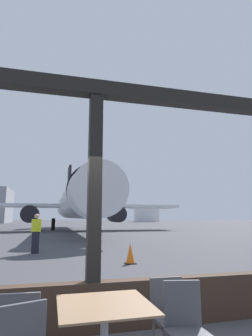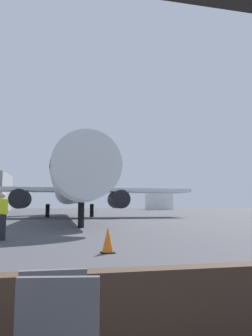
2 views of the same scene
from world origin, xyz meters
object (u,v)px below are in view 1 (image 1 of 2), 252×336
object	(u,v)px
dining_table	(104,332)
ground_crew_worker	(36,233)
traffic_cone	(130,254)
airplane	(76,203)
fuel_storage_tank	(147,214)
cafe_chair_aisle_right	(185,321)
cafe_chair_aisle_left	(18,329)
cafe_chair_window_left	(170,311)

from	to	relation	value
dining_table	ground_crew_worker	size ratio (longest dim) A/B	0.53
ground_crew_worker	traffic_cone	world-z (taller)	ground_crew_worker
dining_table	ground_crew_worker	xyz separation A→B (m)	(-1.19, 10.56, 0.43)
airplane	traffic_cone	world-z (taller)	airplane
traffic_cone	fuel_storage_tank	xyz separation A→B (m)	(29.18, 83.22, 2.45)
cafe_chair_aisle_right	airplane	xyz separation A→B (m)	(1.30, 30.03, 2.67)
cafe_chair_aisle_left	cafe_chair_window_left	bearing A→B (deg)	5.58
airplane	fuel_storage_tank	distance (m)	66.81
ground_crew_worker	cafe_chair_aisle_right	bearing A→B (deg)	-79.30
dining_table	cafe_chair_aisle_right	bearing A→B (deg)	-6.93
cafe_chair_aisle_right	traffic_cone	bearing A→B (deg)	79.02
cafe_chair_aisle_left	airplane	world-z (taller)	airplane
cafe_chair_window_left	cafe_chair_aisle_right	world-z (taller)	cafe_chair_aisle_right
dining_table	cafe_chair_window_left	xyz separation A→B (m)	(0.81, 0.27, 0.05)
traffic_cone	fuel_storage_tank	world-z (taller)	fuel_storage_tank
traffic_cone	fuel_storage_tank	size ratio (longest dim) A/B	0.08
dining_table	fuel_storage_tank	distance (m)	95.34
cafe_chair_window_left	airplane	world-z (taller)	airplane
dining_table	ground_crew_worker	distance (m)	10.64
dining_table	cafe_chair_window_left	size ratio (longest dim) A/B	1.06
cafe_chair_aisle_right	fuel_storage_tank	world-z (taller)	fuel_storage_tank
cafe_chair_window_left	ground_crew_worker	size ratio (longest dim) A/B	0.50
cafe_chair_window_left	fuel_storage_tank	world-z (taller)	fuel_storage_tank
cafe_chair_window_left	traffic_cone	size ratio (longest dim) A/B	1.28
dining_table	cafe_chair_aisle_left	distance (m)	0.83
cafe_chair_window_left	fuel_storage_tank	bearing A→B (deg)	71.21
cafe_chair_aisle_right	ground_crew_worker	bearing A→B (deg)	100.70
airplane	fuel_storage_tank	world-z (taller)	airplane
airplane	fuel_storage_tank	bearing A→B (deg)	64.07
airplane	traffic_cone	size ratio (longest dim) A/B	49.98
cafe_chair_window_left	ground_crew_worker	distance (m)	10.50
fuel_storage_tank	airplane	bearing A→B (deg)	-115.93
cafe_chair_aisle_left	traffic_cone	size ratio (longest dim) A/B	1.29
fuel_storage_tank	cafe_chair_aisle_right	bearing A→B (deg)	-108.71
airplane	ground_crew_worker	bearing A→B (deg)	-99.72
dining_table	cafe_chair_aisle_right	size ratio (longest dim) A/B	1.01
cafe_chair_aisle_right	airplane	size ratio (longest dim) A/B	0.03
ground_crew_worker	traffic_cone	size ratio (longest dim) A/B	2.54
cafe_chair_aisle_right	dining_table	bearing A→B (deg)	173.07
cafe_chair_aisle_left	dining_table	bearing A→B (deg)	-7.37
airplane	cafe_chair_window_left	bearing A→B (deg)	-92.54
dining_table	cafe_chair_window_left	world-z (taller)	cafe_chair_window_left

